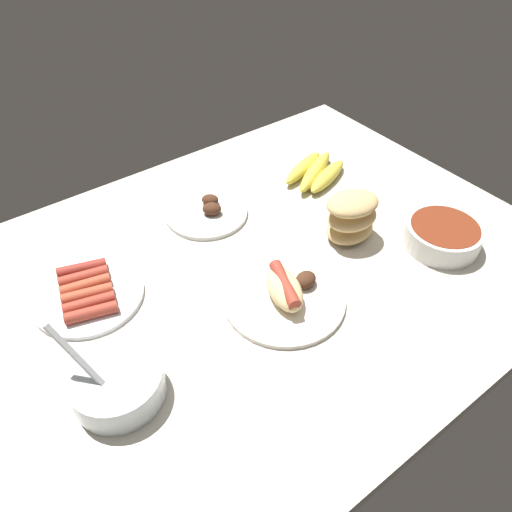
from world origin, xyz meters
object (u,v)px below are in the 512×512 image
Objects in this scene: plate_grilled_meat at (207,211)px; bread_stack at (351,217)px; banana_bunch at (315,172)px; bowl_chili at (443,235)px; plate_sausages at (88,293)px; plate_hotdog_assembled at (285,293)px; bowl_coleslaw at (117,382)px.

bread_stack is (-20.31, 24.75, 4.63)cm from plate_grilled_meat.
bread_stack is at bearing 66.60° from banana_bunch.
bowl_chili is 19.38cm from bread_stack.
banana_bunch is at bearing -82.69° from bowl_chili.
banana_bunch is (-61.25, -4.49, 0.59)cm from plate_sausages.
plate_hotdog_assembled reaches higher than plate_sausages.
bread_stack is 0.56× the size of plate_hotdog_assembled.
plate_grilled_meat is 29.69cm from banana_bunch.
bowl_chili is 1.03× the size of bowl_coleslaw.
banana_bunch reaches higher than plate_sausages.
banana_bunch is at bearing -139.40° from plate_hotdog_assembled.
bowl_coleslaw is at bearing -6.18° from bowl_chili.
plate_sausages is (31.79, 8.09, 0.35)cm from plate_grilled_meat.
banana_bunch is (-31.77, -27.22, -0.00)cm from plate_hotdog_assembled.
plate_grilled_meat is at bearing -6.97° from banana_bunch.
plate_sausages is at bearing -24.70° from bowl_chili.
plate_hotdog_assembled reaches higher than bowl_chili.
bowl_chili is 37.00cm from plate_hotdog_assembled.
bowl_chili is 1.20× the size of bread_stack.
bread_stack reaches higher than plate_sausages.
banana_bunch is at bearing -175.81° from plate_sausages.
bowl_coleslaw is at bearing 22.53° from banana_bunch.
plate_grilled_meat is 1.20× the size of bowl_chili.
bread_stack reaches higher than banana_bunch.
plate_sausages is at bearing -37.63° from plate_hotdog_assembled.
plate_grilled_meat is 1.23× the size of bowl_coleslaw.
bowl_coleslaw reaches higher than plate_grilled_meat.
banana_bunch is 70.85cm from bowl_coleslaw.
bowl_coleslaw reaches higher than plate_sausages.
plate_sausages is (65.70, -30.22, -1.67)cm from bowl_chili.
bowl_coleslaw is at bearing 40.53° from plate_grilled_meat.
bread_stack is (-52.10, 16.65, 4.27)cm from plate_sausages.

